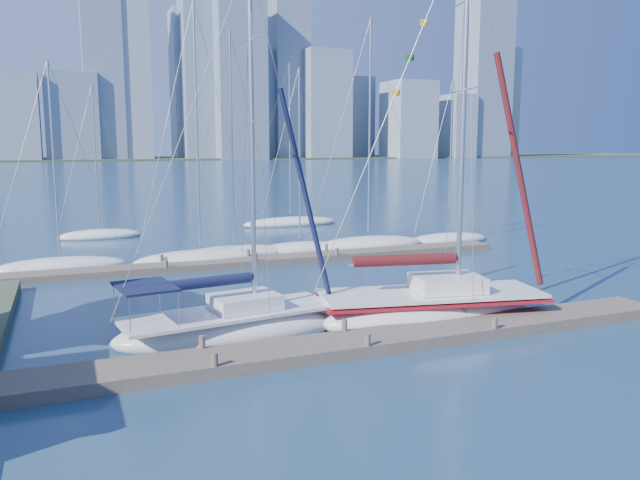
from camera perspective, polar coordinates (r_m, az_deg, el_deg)
name	(u,v)px	position (r m, az deg, el deg)	size (l,w,h in m)	color
ground	(355,349)	(21.38, 3.26, -9.95)	(700.00, 700.00, 0.00)	#17344B
near_dock	(355,344)	(21.32, 3.27, -9.44)	(26.00, 2.00, 0.40)	brown
far_dock	(269,260)	(36.53, -4.72, -1.85)	(30.00, 1.80, 0.36)	brown
far_shore	(82,159)	(338.46, -20.91, 6.92)	(800.00, 100.00, 1.50)	#38472D
sailboat_navy	(230,308)	(22.51, -8.23, -6.19)	(8.55, 3.83, 13.62)	silver
sailboat_maroon	(432,290)	(25.00, 10.19, -4.50)	(9.82, 4.82, 15.92)	silver
bg_boat_0	(60,266)	(37.14, -22.64, -2.21)	(7.33, 4.45, 11.60)	silver
bg_boat_1	(201,258)	(37.13, -10.86, -1.63)	(8.03, 4.58, 15.14)	silver
bg_boat_2	(234,253)	(38.62, -7.85, -1.20)	(7.52, 4.77, 13.81)	silver
bg_boat_3	(300,249)	(40.03, -1.85, -0.81)	(6.62, 3.06, 11.88)	silver
bg_boat_4	(368,244)	(41.53, 4.43, -0.40)	(8.38, 3.85, 15.21)	silver
bg_boat_5	(448,239)	(45.19, 11.63, 0.09)	(6.67, 3.14, 11.63)	silver
bg_boat_6	(100,235)	(49.05, -19.49, 0.44)	(6.26, 3.69, 11.50)	silver
bg_boat_7	(290,222)	(53.70, -2.72, 1.62)	(8.61, 5.21, 13.92)	silver
skyline	(134,85)	(311.70, -16.66, 13.43)	(502.94, 51.31, 125.02)	gray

